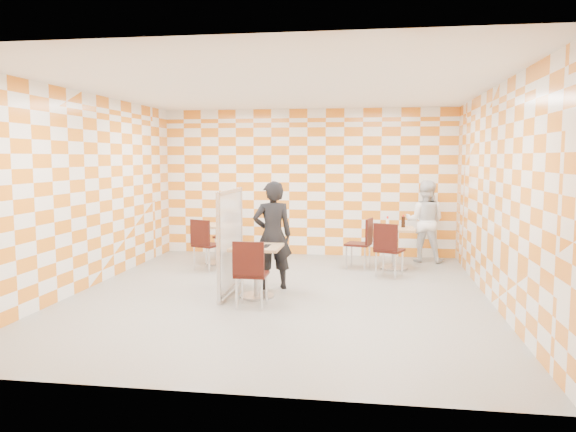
% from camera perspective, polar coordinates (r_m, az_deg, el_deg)
% --- Properties ---
extents(room_shell, '(7.00, 7.00, 7.00)m').
position_cam_1_polar(room_shell, '(8.65, -0.31, 2.55)').
color(room_shell, gray).
rests_on(room_shell, ground).
extents(main_table, '(0.70, 0.70, 0.75)m').
position_cam_1_polar(main_table, '(8.12, -3.20, -4.74)').
color(main_table, tan).
rests_on(main_table, ground).
extents(second_table, '(0.70, 0.70, 0.75)m').
position_cam_1_polar(second_table, '(10.33, 10.74, -2.52)').
color(second_table, tan).
rests_on(second_table, ground).
extents(empty_table, '(0.70, 0.70, 0.75)m').
position_cam_1_polar(empty_table, '(10.71, -7.15, -2.16)').
color(empty_table, tan).
rests_on(empty_table, ground).
extents(chair_main_front, '(0.42, 0.43, 0.92)m').
position_cam_1_polar(chair_main_front, '(7.48, -3.88, -5.39)').
color(chair_main_front, '#340E0A').
rests_on(chair_main_front, ground).
extents(chair_second_front, '(0.55, 0.56, 0.92)m').
position_cam_1_polar(chair_second_front, '(9.55, 10.08, -2.98)').
color(chair_second_front, '#340E0A').
rests_on(chair_second_front, ground).
extents(chair_second_side, '(0.52, 0.51, 0.92)m').
position_cam_1_polar(chair_second_side, '(10.21, 7.65, -2.37)').
color(chair_second_side, '#340E0A').
rests_on(chair_second_side, ground).
extents(chair_empty_near, '(0.55, 0.56, 0.92)m').
position_cam_1_polar(chair_empty_near, '(10.08, -8.52, -2.48)').
color(chair_empty_near, '#340E0A').
rests_on(chair_empty_near, ground).
extents(chair_empty_far, '(0.54, 0.54, 0.92)m').
position_cam_1_polar(chair_empty_far, '(11.24, -5.92, -1.57)').
color(chair_empty_far, '#340E0A').
rests_on(chair_empty_far, ground).
extents(partition, '(0.08, 1.38, 1.55)m').
position_cam_1_polar(partition, '(8.33, -5.87, -2.52)').
color(partition, white).
rests_on(partition, ground).
extents(man_dark, '(0.70, 0.58, 1.66)m').
position_cam_1_polar(man_dark, '(8.58, -1.58, -1.97)').
color(man_dark, black).
rests_on(man_dark, ground).
extents(man_white, '(0.87, 0.74, 1.57)m').
position_cam_1_polar(man_white, '(11.15, 13.74, -0.52)').
color(man_white, white).
rests_on(man_white, ground).
extents(pizza_on_foil, '(0.40, 0.40, 0.04)m').
position_cam_1_polar(pizza_on_foil, '(8.06, -3.23, -2.95)').
color(pizza_on_foil, silver).
rests_on(pizza_on_foil, main_table).
extents(sport_bottle, '(0.06, 0.06, 0.20)m').
position_cam_1_polar(sport_bottle, '(10.35, 10.07, -0.65)').
color(sport_bottle, white).
rests_on(sport_bottle, second_table).
extents(soda_bottle, '(0.07, 0.07, 0.23)m').
position_cam_1_polar(soda_bottle, '(10.39, 11.63, -0.57)').
color(soda_bottle, black).
rests_on(soda_bottle, second_table).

